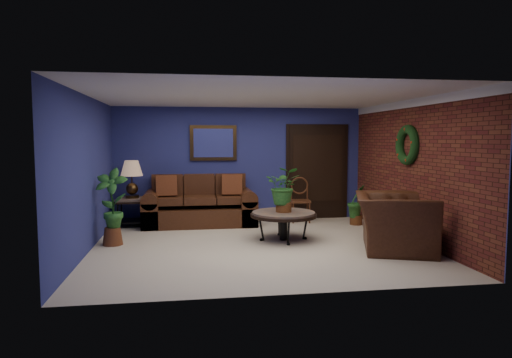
{
  "coord_description": "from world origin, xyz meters",
  "views": [
    {
      "loc": [
        -1.18,
        -7.54,
        1.8
      ],
      "look_at": [
        0.05,
        0.55,
        1.09
      ],
      "focal_mm": 32.0,
      "sensor_mm": 36.0,
      "label": 1
    }
  ],
  "objects": [
    {
      "name": "tall_plant",
      "position": [
        -2.45,
        0.41,
        0.7
      ],
      "size": [
        0.65,
        0.53,
        1.32
      ],
      "color": "brown",
      "rests_on": "ground"
    },
    {
      "name": "wall_left",
      "position": [
        -2.75,
        0.0,
        1.25
      ],
      "size": [
        0.04,
        5.0,
        2.5
      ],
      "primitive_type": "cube",
      "color": "navy",
      "rests_on": "ground"
    },
    {
      "name": "wall_mirror",
      "position": [
        -0.6,
        2.46,
        1.72
      ],
      "size": [
        1.02,
        0.06,
        0.77
      ],
      "primitive_type": "cube",
      "color": "#3E2C15",
      "rests_on": "wall_back"
    },
    {
      "name": "crown_molding",
      "position": [
        2.72,
        0.0,
        2.43
      ],
      "size": [
        0.03,
        5.0,
        0.14
      ],
      "primitive_type": "cube",
      "color": "white",
      "rests_on": "wall_right_brick"
    },
    {
      "name": "floor",
      "position": [
        0.0,
        0.0,
        0.0
      ],
      "size": [
        5.5,
        5.5,
        0.0
      ],
      "primitive_type": "plane",
      "color": "beige",
      "rests_on": "ground"
    },
    {
      "name": "sofa",
      "position": [
        -0.92,
        2.09,
        0.34
      ],
      "size": [
        2.34,
        1.01,
        1.05
      ],
      "color": "#442313",
      "rests_on": "ground"
    },
    {
      "name": "wreath",
      "position": [
        2.69,
        0.05,
        1.7
      ],
      "size": [
        0.16,
        0.72,
        0.72
      ],
      "primitive_type": "torus",
      "rotation": [
        0.0,
        1.57,
        0.0
      ],
      "color": "black",
      "rests_on": "wall_right_brick"
    },
    {
      "name": "side_chair",
      "position": [
        1.27,
        2.12,
        0.55
      ],
      "size": [
        0.46,
        0.46,
        0.97
      ],
      "rotation": [
        0.0,
        0.0,
        -0.12
      ],
      "color": "#502A16",
      "rests_on": "ground"
    },
    {
      "name": "wall_right_brick",
      "position": [
        2.75,
        0.0,
        1.25
      ],
      "size": [
        0.04,
        5.0,
        2.5
      ],
      "primitive_type": "cube",
      "color": "#602B1B",
      "rests_on": "ground"
    },
    {
      "name": "ceiling",
      "position": [
        0.0,
        0.0,
        2.5
      ],
      "size": [
        5.5,
        5.0,
        0.02
      ],
      "primitive_type": "cube",
      "color": "white",
      "rests_on": "wall_back"
    },
    {
      "name": "coffee_table",
      "position": [
        0.52,
        0.34,
        0.45
      ],
      "size": [
        1.19,
        1.19,
        0.51
      ],
      "rotation": [
        0.0,
        0.0,
        -0.29
      ],
      "color": "#4C4642",
      "rests_on": "ground"
    },
    {
      "name": "coffee_plant",
      "position": [
        0.52,
        0.34,
        0.95
      ],
      "size": [
        0.73,
        0.67,
        0.8
      ],
      "color": "brown",
      "rests_on": "coffee_table"
    },
    {
      "name": "armchair",
      "position": [
        2.15,
        -0.64,
        0.45
      ],
      "size": [
        1.61,
        1.72,
        0.91
      ],
      "primitive_type": "imported",
      "rotation": [
        0.0,
        0.0,
        1.23
      ],
      "color": "#442313",
      "rests_on": "ground"
    },
    {
      "name": "table_lamp",
      "position": [
        -2.3,
        2.05,
        1.08
      ],
      "size": [
        0.45,
        0.45,
        0.74
      ],
      "color": "#3E2C15",
      "rests_on": "end_table"
    },
    {
      "name": "closet_door",
      "position": [
        1.75,
        2.47,
        1.05
      ],
      "size": [
        1.44,
        0.06,
        2.18
      ],
      "primitive_type": "cube",
      "color": "black",
      "rests_on": "wall_back"
    },
    {
      "name": "wall_back",
      "position": [
        0.0,
        2.5,
        1.25
      ],
      "size": [
        5.5,
        0.04,
        2.5
      ],
      "primitive_type": "cube",
      "color": "navy",
      "rests_on": "ground"
    },
    {
      "name": "end_table",
      "position": [
        -2.3,
        2.05,
        0.46
      ],
      "size": [
        0.65,
        0.65,
        0.6
      ],
      "color": "#4C4642",
      "rests_on": "ground"
    },
    {
      "name": "floor_plant",
      "position": [
        2.35,
        1.56,
        0.44
      ],
      "size": [
        0.47,
        0.42,
        0.85
      ],
      "color": "brown",
      "rests_on": "ground"
    }
  ]
}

